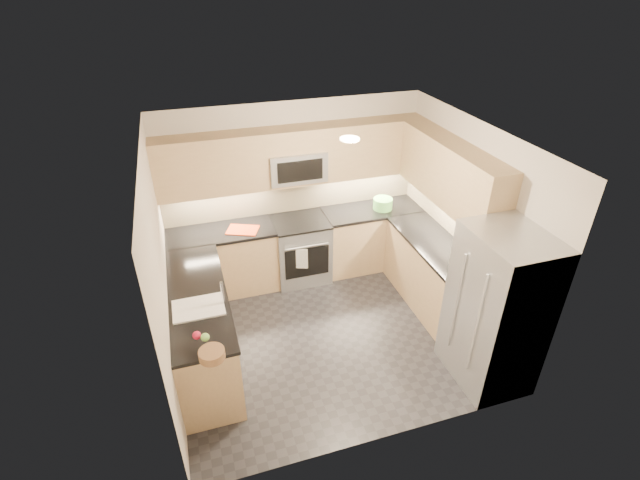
# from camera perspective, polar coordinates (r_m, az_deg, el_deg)

# --- Properties ---
(floor) EXTENTS (3.60, 3.20, 0.00)m
(floor) POSITION_cam_1_polar(r_m,az_deg,el_deg) (5.95, 1.03, -11.22)
(floor) COLOR #232328
(floor) RESTS_ON ground
(ceiling) EXTENTS (3.60, 3.20, 0.02)m
(ceiling) POSITION_cam_1_polar(r_m,az_deg,el_deg) (4.66, 1.32, 12.22)
(ceiling) COLOR beige
(ceiling) RESTS_ON wall_back
(wall_back) EXTENTS (3.60, 0.02, 2.50)m
(wall_back) POSITION_cam_1_polar(r_m,az_deg,el_deg) (6.55, -3.30, 6.13)
(wall_back) COLOR beige
(wall_back) RESTS_ON floor
(wall_front) EXTENTS (3.60, 0.02, 2.50)m
(wall_front) POSITION_cam_1_polar(r_m,az_deg,el_deg) (4.02, 8.56, -12.50)
(wall_front) COLOR beige
(wall_front) RESTS_ON floor
(wall_left) EXTENTS (0.02, 3.20, 2.50)m
(wall_left) POSITION_cam_1_polar(r_m,az_deg,el_deg) (5.01, -18.82, -4.16)
(wall_left) COLOR beige
(wall_left) RESTS_ON floor
(wall_right) EXTENTS (0.02, 3.20, 2.50)m
(wall_right) POSITION_cam_1_polar(r_m,az_deg,el_deg) (5.95, 17.86, 1.85)
(wall_right) COLOR beige
(wall_right) RESTS_ON floor
(base_cab_back_left) EXTENTS (1.42, 0.60, 0.90)m
(base_cab_back_left) POSITION_cam_1_polar(r_m,az_deg,el_deg) (6.53, -11.72, -2.65)
(base_cab_back_left) COLOR tan
(base_cab_back_left) RESTS_ON floor
(base_cab_back_right) EXTENTS (1.42, 0.60, 0.90)m
(base_cab_back_right) POSITION_cam_1_polar(r_m,az_deg,el_deg) (6.99, 6.20, 0.28)
(base_cab_back_right) COLOR tan
(base_cab_back_right) RESTS_ON floor
(base_cab_right) EXTENTS (0.60, 1.70, 0.90)m
(base_cab_right) POSITION_cam_1_polar(r_m,az_deg,el_deg) (6.31, 13.71, -4.25)
(base_cab_right) COLOR tan
(base_cab_right) RESTS_ON floor
(base_cab_peninsula) EXTENTS (0.60, 2.00, 0.90)m
(base_cab_peninsula) POSITION_cam_1_polar(r_m,az_deg,el_deg) (5.48, -14.26, -10.55)
(base_cab_peninsula) COLOR tan
(base_cab_peninsula) RESTS_ON floor
(countertop_back_left) EXTENTS (1.42, 0.63, 0.04)m
(countertop_back_left) POSITION_cam_1_polar(r_m,az_deg,el_deg) (6.29, -12.16, 0.92)
(countertop_back_left) COLOR black
(countertop_back_left) RESTS_ON base_cab_back_left
(countertop_back_right) EXTENTS (1.42, 0.63, 0.04)m
(countertop_back_right) POSITION_cam_1_polar(r_m,az_deg,el_deg) (6.76, 6.42, 3.70)
(countertop_back_right) COLOR black
(countertop_back_right) RESTS_ON base_cab_back_right
(countertop_right) EXTENTS (0.63, 1.70, 0.04)m
(countertop_right) POSITION_cam_1_polar(r_m,az_deg,el_deg) (6.06, 14.25, -0.61)
(countertop_right) COLOR black
(countertop_right) RESTS_ON base_cab_right
(countertop_peninsula) EXTENTS (0.63, 2.00, 0.04)m
(countertop_peninsula) POSITION_cam_1_polar(r_m,az_deg,el_deg) (5.19, -14.92, -6.65)
(countertop_peninsula) COLOR black
(countertop_peninsula) RESTS_ON base_cab_peninsula
(upper_cab_back) EXTENTS (3.60, 0.35, 0.75)m
(upper_cab_back) POSITION_cam_1_polar(r_m,az_deg,el_deg) (6.17, -3.04, 10.33)
(upper_cab_back) COLOR tan
(upper_cab_back) RESTS_ON wall_back
(upper_cab_right) EXTENTS (0.35, 1.95, 0.75)m
(upper_cab_right) POSITION_cam_1_polar(r_m,az_deg,el_deg) (5.81, 15.85, 7.84)
(upper_cab_right) COLOR tan
(upper_cab_right) RESTS_ON wall_right
(backsplash_back) EXTENTS (3.60, 0.01, 0.51)m
(backsplash_back) POSITION_cam_1_polar(r_m,az_deg,el_deg) (6.57, -3.27, 5.67)
(backsplash_back) COLOR #BEAE89
(backsplash_back) RESTS_ON wall_back
(backsplash_right) EXTENTS (0.01, 2.30, 0.51)m
(backsplash_right) POSITION_cam_1_polar(r_m,az_deg,el_deg) (6.29, 15.54, 3.32)
(backsplash_right) COLOR #BEAE89
(backsplash_right) RESTS_ON wall_right
(gas_range) EXTENTS (0.76, 0.65, 0.91)m
(gas_range) POSITION_cam_1_polar(r_m,az_deg,el_deg) (6.65, -2.39, -1.22)
(gas_range) COLOR gray
(gas_range) RESTS_ON floor
(range_cooktop) EXTENTS (0.76, 0.65, 0.03)m
(range_cooktop) POSITION_cam_1_polar(r_m,az_deg,el_deg) (6.42, -2.48, 2.25)
(range_cooktop) COLOR black
(range_cooktop) RESTS_ON gas_range
(oven_door_glass) EXTENTS (0.62, 0.02, 0.45)m
(oven_door_glass) POSITION_cam_1_polar(r_m,az_deg,el_deg) (6.39, -1.60, -2.77)
(oven_door_glass) COLOR black
(oven_door_glass) RESTS_ON gas_range
(oven_handle) EXTENTS (0.60, 0.02, 0.02)m
(oven_handle) POSITION_cam_1_polar(r_m,az_deg,el_deg) (6.23, -1.59, -0.80)
(oven_handle) COLOR #B2B5BA
(oven_handle) RESTS_ON gas_range
(microwave) EXTENTS (0.76, 0.40, 0.40)m
(microwave) POSITION_cam_1_polar(r_m,az_deg,el_deg) (6.19, -2.95, 9.17)
(microwave) COLOR #9EA1A6
(microwave) RESTS_ON upper_cab_back
(microwave_door) EXTENTS (0.60, 0.01, 0.28)m
(microwave_door) POSITION_cam_1_polar(r_m,az_deg,el_deg) (6.01, -2.44, 8.48)
(microwave_door) COLOR black
(microwave_door) RESTS_ON microwave
(refrigerator) EXTENTS (0.70, 0.90, 1.80)m
(refrigerator) POSITION_cam_1_polar(r_m,az_deg,el_deg) (5.19, 20.88, -8.04)
(refrigerator) COLOR #A5A9AD
(refrigerator) RESTS_ON floor
(fridge_handle_left) EXTENTS (0.02, 0.02, 1.20)m
(fridge_handle_left) POSITION_cam_1_polar(r_m,az_deg,el_deg) (4.86, 18.68, -9.82)
(fridge_handle_left) COLOR #B2B5BA
(fridge_handle_left) RESTS_ON refrigerator
(fridge_handle_right) EXTENTS (0.02, 0.02, 1.20)m
(fridge_handle_right) POSITION_cam_1_polar(r_m,az_deg,el_deg) (5.08, 16.44, -7.38)
(fridge_handle_right) COLOR #B2B5BA
(fridge_handle_right) RESTS_ON refrigerator
(sink_basin) EXTENTS (0.52, 0.38, 0.16)m
(sink_basin) POSITION_cam_1_polar(r_m,az_deg,el_deg) (5.01, -14.63, -8.69)
(sink_basin) COLOR white
(sink_basin) RESTS_ON base_cab_peninsula
(faucet) EXTENTS (0.03, 0.03, 0.28)m
(faucet) POSITION_cam_1_polar(r_m,az_deg,el_deg) (4.89, -11.91, -6.40)
(faucet) COLOR silver
(faucet) RESTS_ON countertop_peninsula
(utensil_bowl) EXTENTS (0.35, 0.35, 0.16)m
(utensil_bowl) POSITION_cam_1_polar(r_m,az_deg,el_deg) (6.74, 7.73, 4.46)
(utensil_bowl) COLOR #62C253
(utensil_bowl) RESTS_ON countertop_back_right
(cutting_board) EXTENTS (0.48, 0.42, 0.01)m
(cutting_board) POSITION_cam_1_polar(r_m,az_deg,el_deg) (6.24, -9.49, 1.23)
(cutting_board) COLOR red
(cutting_board) RESTS_ON countertop_back_left
(fruit_basket) EXTENTS (0.28, 0.28, 0.09)m
(fruit_basket) POSITION_cam_1_polar(r_m,az_deg,el_deg) (4.38, -13.17, -13.55)
(fruit_basket) COLOR olive
(fruit_basket) RESTS_ON countertop_peninsula
(fruit_apple) EXTENTS (0.08, 0.08, 0.08)m
(fruit_apple) POSITION_cam_1_polar(r_m,az_deg,el_deg) (4.49, -14.93, -11.28)
(fruit_apple) COLOR #BE1536
(fruit_apple) RESTS_ON fruit_basket
(fruit_pear) EXTENTS (0.08, 0.08, 0.08)m
(fruit_pear) POSITION_cam_1_polar(r_m,az_deg,el_deg) (4.45, -13.96, -11.54)
(fruit_pear) COLOR #7CC554
(fruit_pear) RESTS_ON fruit_basket
(dish_towel_check) EXTENTS (0.16, 0.07, 0.30)m
(dish_towel_check) POSITION_cam_1_polar(r_m,az_deg,el_deg) (6.28, -2.25, -2.33)
(dish_towel_check) COLOR white
(dish_towel_check) RESTS_ON oven_handle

